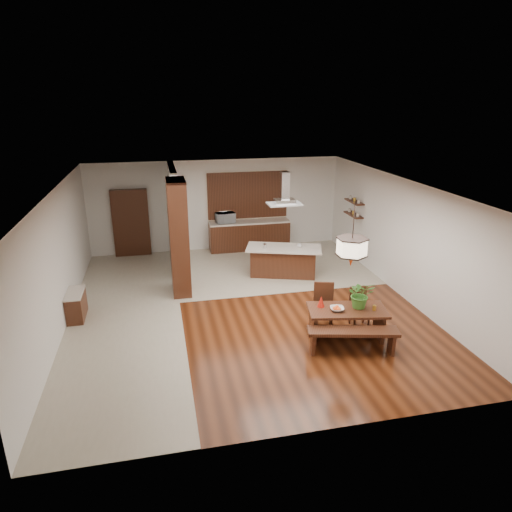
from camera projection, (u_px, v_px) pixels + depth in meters
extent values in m
plane|color=#3A190A|center=(244.00, 306.00, 10.97)|extent=(9.00, 9.00, 0.00)
cube|color=white|center=(243.00, 186.00, 10.00)|extent=(8.00, 9.00, 0.04)
cube|color=silver|center=(217.00, 205.00, 14.63)|extent=(8.00, 0.04, 2.90)
cube|color=silver|center=(304.00, 349.00, 6.34)|extent=(8.00, 0.04, 2.90)
cube|color=silver|center=(58.00, 262.00, 9.67)|extent=(0.04, 9.00, 2.90)
cube|color=silver|center=(402.00, 238.00, 11.30)|extent=(0.04, 9.00, 2.90)
cube|color=#B7AD98|center=(126.00, 317.00, 10.41)|extent=(2.50, 9.00, 0.01)
cube|color=#B7AD98|center=(269.00, 266.00, 13.52)|extent=(5.50, 4.00, 0.01)
cube|color=#361E0D|center=(243.00, 187.00, 10.01)|extent=(8.00, 9.00, 0.02)
cube|color=black|center=(179.00, 238.00, 11.31)|extent=(0.45, 1.00, 2.90)
cube|color=silver|center=(175.00, 217.00, 13.24)|extent=(0.18, 2.40, 2.90)
cube|color=black|center=(76.00, 305.00, 10.27)|extent=(0.37, 0.88, 0.63)
cube|color=black|center=(131.00, 223.00, 14.12)|extent=(1.10, 0.20, 2.10)
cube|color=black|center=(249.00, 236.00, 14.89)|extent=(2.60, 0.60, 0.90)
cube|color=beige|center=(249.00, 222.00, 14.73)|extent=(2.60, 0.62, 0.05)
cube|color=brown|center=(247.00, 195.00, 14.70)|extent=(2.60, 0.08, 1.50)
cube|color=black|center=(353.00, 215.00, 13.68)|extent=(0.26, 0.90, 0.04)
cube|color=black|center=(354.00, 202.00, 13.55)|extent=(0.26, 0.90, 0.04)
cube|color=black|center=(347.00, 310.00, 9.32)|extent=(1.71, 1.07, 0.05)
cube|color=black|center=(313.00, 325.00, 9.41)|extent=(0.19, 0.64, 0.61)
cube|color=black|center=(379.00, 324.00, 9.45)|extent=(0.19, 0.64, 0.61)
imported|color=#397326|center=(361.00, 294.00, 9.28)|extent=(0.60, 0.54, 0.59)
imported|color=beige|center=(337.00, 309.00, 9.23)|extent=(0.34, 0.34, 0.07)
cone|color=#B8190D|center=(321.00, 301.00, 9.37)|extent=(0.20, 0.20, 0.23)
cylinder|color=gold|center=(374.00, 308.00, 9.24)|extent=(0.08, 0.08, 0.11)
cube|color=black|center=(283.00, 262.00, 12.71)|extent=(1.89, 1.19, 0.80)
cube|color=beige|center=(284.00, 248.00, 12.53)|extent=(2.21, 1.49, 0.04)
imported|color=silver|center=(300.00, 246.00, 12.52)|extent=(0.12, 0.12, 0.09)
imported|color=#BBBEC2|center=(225.00, 218.00, 14.50)|extent=(0.64, 0.49, 0.32)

